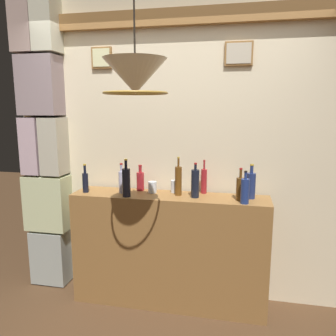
{
  "coord_description": "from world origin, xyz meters",
  "views": [
    {
      "loc": [
        0.58,
        -1.93,
        1.78
      ],
      "look_at": [
        0.0,
        0.79,
        1.26
      ],
      "focal_mm": 36.02,
      "sensor_mm": 36.0,
      "label": 1
    }
  ],
  "objects_px": {
    "liquor_bottle_tequila": "(251,185)",
    "liquor_bottle_port": "(245,191)",
    "liquor_bottle_rum": "(204,181)",
    "pendant_lamp": "(135,77)",
    "liquor_bottle_gin": "(126,182)",
    "glass_tumbler_rocks": "(152,187)",
    "liquor_bottle_whiskey": "(85,182)",
    "liquor_bottle_rye": "(122,181)",
    "liquor_bottle_bourbon": "(140,181)",
    "liquor_bottle_scotch": "(240,188)",
    "liquor_bottle_vermouth": "(195,183)",
    "glass_tumbler_highball": "(175,186)",
    "liquor_bottle_sherry": "(178,180)"
  },
  "relations": [
    {
      "from": "liquor_bottle_gin",
      "to": "liquor_bottle_sherry",
      "type": "distance_m",
      "value": 0.45
    },
    {
      "from": "liquor_bottle_vermouth",
      "to": "liquor_bottle_whiskey",
      "type": "bearing_deg",
      "value": -178.08
    },
    {
      "from": "liquor_bottle_rum",
      "to": "pendant_lamp",
      "type": "height_order",
      "value": "pendant_lamp"
    },
    {
      "from": "liquor_bottle_rye",
      "to": "liquor_bottle_bourbon",
      "type": "relative_size",
      "value": 1.13
    },
    {
      "from": "liquor_bottle_whiskey",
      "to": "liquor_bottle_tequila",
      "type": "relative_size",
      "value": 0.89
    },
    {
      "from": "liquor_bottle_sherry",
      "to": "liquor_bottle_port",
      "type": "xyz_separation_m",
      "value": [
        0.56,
        -0.14,
        -0.03
      ]
    },
    {
      "from": "liquor_bottle_whiskey",
      "to": "pendant_lamp",
      "type": "xyz_separation_m",
      "value": [
        0.68,
        -0.63,
        0.84
      ]
    },
    {
      "from": "liquor_bottle_port",
      "to": "pendant_lamp",
      "type": "height_order",
      "value": "pendant_lamp"
    },
    {
      "from": "liquor_bottle_gin",
      "to": "glass_tumbler_rocks",
      "type": "relative_size",
      "value": 3.27
    },
    {
      "from": "liquor_bottle_whiskey",
      "to": "liquor_bottle_sherry",
      "type": "relative_size",
      "value": 0.77
    },
    {
      "from": "liquor_bottle_whiskey",
      "to": "liquor_bottle_port",
      "type": "relative_size",
      "value": 0.97
    },
    {
      "from": "liquor_bottle_rye",
      "to": "liquor_bottle_bourbon",
      "type": "bearing_deg",
      "value": 42.06
    },
    {
      "from": "liquor_bottle_vermouth",
      "to": "liquor_bottle_scotch",
      "type": "xyz_separation_m",
      "value": [
        0.37,
        -0.01,
        -0.02
      ]
    },
    {
      "from": "glass_tumbler_highball",
      "to": "liquor_bottle_tequila",
      "type": "bearing_deg",
      "value": -5.34
    },
    {
      "from": "liquor_bottle_bourbon",
      "to": "liquor_bottle_rum",
      "type": "bearing_deg",
      "value": 1.76
    },
    {
      "from": "glass_tumbler_highball",
      "to": "liquor_bottle_scotch",
      "type": "bearing_deg",
      "value": -13.54
    },
    {
      "from": "liquor_bottle_rum",
      "to": "liquor_bottle_port",
      "type": "distance_m",
      "value": 0.43
    },
    {
      "from": "liquor_bottle_tequila",
      "to": "liquor_bottle_scotch",
      "type": "height_order",
      "value": "liquor_bottle_tequila"
    },
    {
      "from": "liquor_bottle_gin",
      "to": "liquor_bottle_scotch",
      "type": "height_order",
      "value": "liquor_bottle_gin"
    },
    {
      "from": "liquor_bottle_whiskey",
      "to": "liquor_bottle_sherry",
      "type": "height_order",
      "value": "liquor_bottle_sherry"
    },
    {
      "from": "liquor_bottle_rye",
      "to": "liquor_bottle_vermouth",
      "type": "bearing_deg",
      "value": -1.26
    },
    {
      "from": "liquor_bottle_rum",
      "to": "liquor_bottle_port",
      "type": "relative_size",
      "value": 1.13
    },
    {
      "from": "liquor_bottle_sherry",
      "to": "pendant_lamp",
      "type": "height_order",
      "value": "pendant_lamp"
    },
    {
      "from": "liquor_bottle_bourbon",
      "to": "liquor_bottle_port",
      "type": "distance_m",
      "value": 0.96
    },
    {
      "from": "liquor_bottle_tequila",
      "to": "liquor_bottle_vermouth",
      "type": "relative_size",
      "value": 0.98
    },
    {
      "from": "liquor_bottle_rye",
      "to": "liquor_bottle_port",
      "type": "distance_m",
      "value": 1.07
    },
    {
      "from": "liquor_bottle_sherry",
      "to": "liquor_bottle_port",
      "type": "bearing_deg",
      "value": -14.2
    },
    {
      "from": "liquor_bottle_rum",
      "to": "pendant_lamp",
      "type": "bearing_deg",
      "value": -113.94
    },
    {
      "from": "liquor_bottle_tequila",
      "to": "pendant_lamp",
      "type": "height_order",
      "value": "pendant_lamp"
    },
    {
      "from": "liquor_bottle_bourbon",
      "to": "glass_tumbler_highball",
      "type": "bearing_deg",
      "value": -1.44
    },
    {
      "from": "liquor_bottle_gin",
      "to": "liquor_bottle_whiskey",
      "type": "bearing_deg",
      "value": 171.35
    },
    {
      "from": "liquor_bottle_scotch",
      "to": "glass_tumbler_rocks",
      "type": "height_order",
      "value": "liquor_bottle_scotch"
    },
    {
      "from": "liquor_bottle_tequila",
      "to": "liquor_bottle_port",
      "type": "bearing_deg",
      "value": -106.86
    },
    {
      "from": "liquor_bottle_gin",
      "to": "pendant_lamp",
      "type": "height_order",
      "value": "pendant_lamp"
    },
    {
      "from": "liquor_bottle_rum",
      "to": "glass_tumbler_rocks",
      "type": "relative_size",
      "value": 3.0
    },
    {
      "from": "liquor_bottle_bourbon",
      "to": "glass_tumbler_rocks",
      "type": "height_order",
      "value": "liquor_bottle_bourbon"
    },
    {
      "from": "liquor_bottle_port",
      "to": "liquor_bottle_gin",
      "type": "bearing_deg",
      "value": 179.72
    },
    {
      "from": "liquor_bottle_tequila",
      "to": "liquor_bottle_bourbon",
      "type": "xyz_separation_m",
      "value": [
        -0.98,
        0.07,
        -0.02
      ]
    },
    {
      "from": "liquor_bottle_vermouth",
      "to": "liquor_bottle_scotch",
      "type": "relative_size",
      "value": 1.11
    },
    {
      "from": "liquor_bottle_scotch",
      "to": "glass_tumbler_highball",
      "type": "distance_m",
      "value": 0.59
    },
    {
      "from": "liquor_bottle_vermouth",
      "to": "glass_tumbler_rocks",
      "type": "height_order",
      "value": "liquor_bottle_vermouth"
    },
    {
      "from": "liquor_bottle_rye",
      "to": "liquor_bottle_scotch",
      "type": "bearing_deg",
      "value": -1.25
    },
    {
      "from": "pendant_lamp",
      "to": "liquor_bottle_tequila",
      "type": "bearing_deg",
      "value": 43.56
    },
    {
      "from": "glass_tumbler_highball",
      "to": "pendant_lamp",
      "type": "height_order",
      "value": "pendant_lamp"
    },
    {
      "from": "liquor_bottle_gin",
      "to": "glass_tumbler_rocks",
      "type": "bearing_deg",
      "value": 44.56
    },
    {
      "from": "liquor_bottle_port",
      "to": "pendant_lamp",
      "type": "distance_m",
      "value": 1.23
    },
    {
      "from": "glass_tumbler_rocks",
      "to": "liquor_bottle_rum",
      "type": "bearing_deg",
      "value": 8.85
    },
    {
      "from": "liquor_bottle_whiskey",
      "to": "liquor_bottle_gin",
      "type": "relative_size",
      "value": 0.79
    },
    {
      "from": "liquor_bottle_sherry",
      "to": "liquor_bottle_vermouth",
      "type": "bearing_deg",
      "value": -15.54
    },
    {
      "from": "glass_tumbler_rocks",
      "to": "pendant_lamp",
      "type": "xyz_separation_m",
      "value": [
        0.09,
        -0.74,
        0.89
      ]
    }
  ]
}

